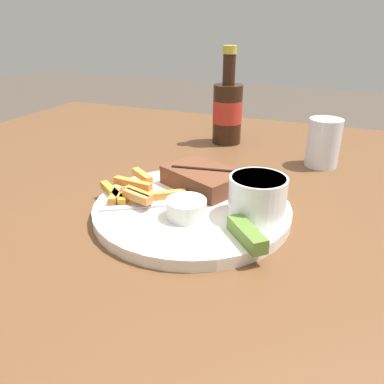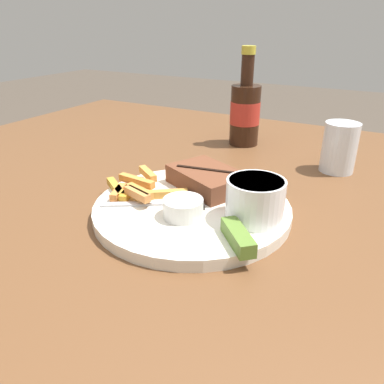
{
  "view_description": "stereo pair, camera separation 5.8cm",
  "coord_description": "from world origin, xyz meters",
  "px_view_note": "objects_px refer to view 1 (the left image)",
  "views": [
    {
      "loc": [
        0.2,
        -0.49,
        1.02
      ],
      "look_at": [
        0.0,
        0.0,
        0.77
      ],
      "focal_mm": 35.0,
      "sensor_mm": 36.0,
      "label": 1
    },
    {
      "loc": [
        0.25,
        -0.46,
        1.02
      ],
      "look_at": [
        0.0,
        0.0,
        0.77
      ],
      "focal_mm": 35.0,
      "sensor_mm": 36.0,
      "label": 2
    }
  ],
  "objects_px": {
    "fork_utensil": "(140,206)",
    "dipping_sauce_cup": "(186,207)",
    "coleslaw_cup": "(257,196)",
    "drinking_glass": "(323,143)",
    "pickle_spear": "(247,234)",
    "steak_portion": "(203,178)",
    "knife_utensil": "(190,191)",
    "beer_bottle": "(227,110)",
    "dinner_plate": "(192,209)"
  },
  "relations": [
    {
      "from": "fork_utensil",
      "to": "beer_bottle",
      "type": "bearing_deg",
      "value": 57.35
    },
    {
      "from": "pickle_spear",
      "to": "steak_portion",
      "type": "bearing_deg",
      "value": 129.22
    },
    {
      "from": "fork_utensil",
      "to": "knife_utensil",
      "type": "xyz_separation_m",
      "value": [
        0.05,
        0.08,
        0.0
      ]
    },
    {
      "from": "dipping_sauce_cup",
      "to": "knife_utensil",
      "type": "distance_m",
      "value": 0.08
    },
    {
      "from": "knife_utensil",
      "to": "beer_bottle",
      "type": "bearing_deg",
      "value": -29.67
    },
    {
      "from": "dipping_sauce_cup",
      "to": "pickle_spear",
      "type": "relative_size",
      "value": 0.84
    },
    {
      "from": "pickle_spear",
      "to": "knife_utensil",
      "type": "height_order",
      "value": "pickle_spear"
    },
    {
      "from": "coleslaw_cup",
      "to": "drinking_glass",
      "type": "distance_m",
      "value": 0.32
    },
    {
      "from": "beer_bottle",
      "to": "drinking_glass",
      "type": "relative_size",
      "value": 2.29
    },
    {
      "from": "dipping_sauce_cup",
      "to": "fork_utensil",
      "type": "bearing_deg",
      "value": -179.83
    },
    {
      "from": "pickle_spear",
      "to": "drinking_glass",
      "type": "bearing_deg",
      "value": 80.79
    },
    {
      "from": "dinner_plate",
      "to": "fork_utensil",
      "type": "distance_m",
      "value": 0.08
    },
    {
      "from": "dinner_plate",
      "to": "steak_portion",
      "type": "xyz_separation_m",
      "value": [
        -0.01,
        0.07,
        0.03
      ]
    },
    {
      "from": "knife_utensil",
      "to": "beer_bottle",
      "type": "xyz_separation_m",
      "value": [
        -0.05,
        0.35,
        0.06
      ]
    },
    {
      "from": "fork_utensil",
      "to": "steak_portion",
      "type": "bearing_deg",
      "value": 28.89
    },
    {
      "from": "drinking_glass",
      "to": "pickle_spear",
      "type": "bearing_deg",
      "value": -99.21
    },
    {
      "from": "dinner_plate",
      "to": "drinking_glass",
      "type": "relative_size",
      "value": 3.1
    },
    {
      "from": "dinner_plate",
      "to": "knife_utensil",
      "type": "relative_size",
      "value": 2.18
    },
    {
      "from": "knife_utensil",
      "to": "drinking_glass",
      "type": "relative_size",
      "value": 1.42
    },
    {
      "from": "pickle_spear",
      "to": "beer_bottle",
      "type": "relative_size",
      "value": 0.31
    },
    {
      "from": "fork_utensil",
      "to": "dipping_sauce_cup",
      "type": "bearing_deg",
      "value": -31.98
    },
    {
      "from": "steak_portion",
      "to": "drinking_glass",
      "type": "height_order",
      "value": "drinking_glass"
    },
    {
      "from": "dinner_plate",
      "to": "beer_bottle",
      "type": "xyz_separation_m",
      "value": [
        -0.07,
        0.38,
        0.07
      ]
    },
    {
      "from": "steak_portion",
      "to": "fork_utensil",
      "type": "height_order",
      "value": "steak_portion"
    },
    {
      "from": "dinner_plate",
      "to": "coleslaw_cup",
      "type": "height_order",
      "value": "coleslaw_cup"
    },
    {
      "from": "dinner_plate",
      "to": "knife_utensil",
      "type": "height_order",
      "value": "knife_utensil"
    },
    {
      "from": "dipping_sauce_cup",
      "to": "dinner_plate",
      "type": "bearing_deg",
      "value": 101.76
    },
    {
      "from": "dinner_plate",
      "to": "steak_portion",
      "type": "height_order",
      "value": "steak_portion"
    },
    {
      "from": "steak_portion",
      "to": "knife_utensil",
      "type": "height_order",
      "value": "steak_portion"
    },
    {
      "from": "drinking_glass",
      "to": "knife_utensil",
      "type": "bearing_deg",
      "value": -124.81
    },
    {
      "from": "coleslaw_cup",
      "to": "knife_utensil",
      "type": "height_order",
      "value": "coleslaw_cup"
    },
    {
      "from": "drinking_glass",
      "to": "beer_bottle",
      "type": "bearing_deg",
      "value": 161.2
    },
    {
      "from": "dipping_sauce_cup",
      "to": "coleslaw_cup",
      "type": "bearing_deg",
      "value": 22.42
    },
    {
      "from": "pickle_spear",
      "to": "fork_utensil",
      "type": "height_order",
      "value": "pickle_spear"
    },
    {
      "from": "dipping_sauce_cup",
      "to": "knife_utensil",
      "type": "height_order",
      "value": "dipping_sauce_cup"
    },
    {
      "from": "steak_portion",
      "to": "beer_bottle",
      "type": "relative_size",
      "value": 0.67
    },
    {
      "from": "dinner_plate",
      "to": "coleslaw_cup",
      "type": "distance_m",
      "value": 0.11
    },
    {
      "from": "knife_utensil",
      "to": "drinking_glass",
      "type": "xyz_separation_m",
      "value": [
        0.19,
        0.27,
        0.03
      ]
    },
    {
      "from": "beer_bottle",
      "to": "steak_portion",
      "type": "bearing_deg",
      "value": -79.62
    },
    {
      "from": "fork_utensil",
      "to": "drinking_glass",
      "type": "distance_m",
      "value": 0.42
    },
    {
      "from": "dinner_plate",
      "to": "knife_utensil",
      "type": "distance_m",
      "value": 0.04
    },
    {
      "from": "beer_bottle",
      "to": "drinking_glass",
      "type": "bearing_deg",
      "value": -18.8
    },
    {
      "from": "coleslaw_cup",
      "to": "dipping_sauce_cup",
      "type": "relative_size",
      "value": 1.41
    },
    {
      "from": "beer_bottle",
      "to": "drinking_glass",
      "type": "height_order",
      "value": "beer_bottle"
    },
    {
      "from": "pickle_spear",
      "to": "fork_utensil",
      "type": "relative_size",
      "value": 0.59
    },
    {
      "from": "fork_utensil",
      "to": "pickle_spear",
      "type": "bearing_deg",
      "value": -41.54
    },
    {
      "from": "coleslaw_cup",
      "to": "dinner_plate",
      "type": "bearing_deg",
      "value": 177.36
    },
    {
      "from": "knife_utensil",
      "to": "beer_bottle",
      "type": "relative_size",
      "value": 0.62
    },
    {
      "from": "dipping_sauce_cup",
      "to": "beer_bottle",
      "type": "xyz_separation_m",
      "value": [
        -0.07,
        0.43,
        0.05
      ]
    },
    {
      "from": "steak_portion",
      "to": "drinking_glass",
      "type": "distance_m",
      "value": 0.29
    }
  ]
}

